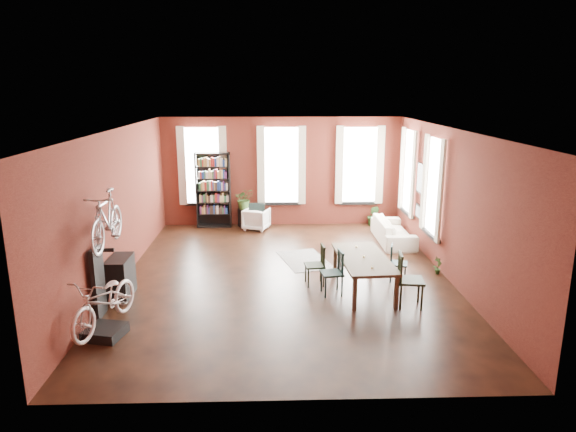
{
  "coord_description": "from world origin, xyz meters",
  "views": [
    {
      "loc": [
        -0.29,
        -10.49,
        4.03
      ],
      "look_at": [
        0.07,
        0.6,
        1.24
      ],
      "focal_mm": 32.0,
      "sensor_mm": 36.0,
      "label": 1
    }
  ],
  "objects_px": {
    "console_table": "(120,277)",
    "bicycle_floor": "(103,277)",
    "dining_chair_b": "(315,265)",
    "bike_trainer": "(105,332)",
    "dining_table": "(363,274)",
    "bookshelf": "(213,190)",
    "cream_sofa": "(393,227)",
    "dining_chair_d": "(398,263)",
    "dining_chair_a": "(332,273)",
    "dining_chair_c": "(411,280)",
    "white_armchair": "(256,218)",
    "plant_stand": "(244,218)"
  },
  "relations": [
    {
      "from": "cream_sofa",
      "to": "bike_trainer",
      "type": "relative_size",
      "value": 3.6
    },
    {
      "from": "white_armchair",
      "to": "bookshelf",
      "type": "bearing_deg",
      "value": 3.5
    },
    {
      "from": "dining_chair_b",
      "to": "bike_trainer",
      "type": "relative_size",
      "value": 1.48
    },
    {
      "from": "dining_chair_a",
      "to": "dining_chair_d",
      "type": "xyz_separation_m",
      "value": [
        1.5,
        0.67,
        -0.05
      ]
    },
    {
      "from": "dining_chair_d",
      "to": "bookshelf",
      "type": "relative_size",
      "value": 0.36
    },
    {
      "from": "bicycle_floor",
      "to": "console_table",
      "type": "bearing_deg",
      "value": 113.45
    },
    {
      "from": "bike_trainer",
      "to": "bicycle_floor",
      "type": "xyz_separation_m",
      "value": [
        0.04,
        0.02,
        0.97
      ]
    },
    {
      "from": "plant_stand",
      "to": "dining_chair_d",
      "type": "bearing_deg",
      "value": -51.86
    },
    {
      "from": "dining_chair_c",
      "to": "bookshelf",
      "type": "distance_m",
      "value": 7.28
    },
    {
      "from": "bookshelf",
      "to": "bicycle_floor",
      "type": "xyz_separation_m",
      "value": [
        -1.03,
        -6.9,
        -0.05
      ]
    },
    {
      "from": "dining_chair_a",
      "to": "cream_sofa",
      "type": "height_order",
      "value": "dining_chair_a"
    },
    {
      "from": "dining_chair_b",
      "to": "bookshelf",
      "type": "xyz_separation_m",
      "value": [
        -2.59,
        4.71,
        0.67
      ]
    },
    {
      "from": "dining_chair_c",
      "to": "cream_sofa",
      "type": "relative_size",
      "value": 0.5
    },
    {
      "from": "bookshelf",
      "to": "white_armchair",
      "type": "distance_m",
      "value": 1.51
    },
    {
      "from": "dining_chair_a",
      "to": "dining_chair_b",
      "type": "height_order",
      "value": "dining_chair_a"
    },
    {
      "from": "dining_table",
      "to": "bicycle_floor",
      "type": "distance_m",
      "value": 4.99
    },
    {
      "from": "dining_table",
      "to": "dining_chair_d",
      "type": "xyz_separation_m",
      "value": [
        0.84,
        0.49,
        0.04
      ]
    },
    {
      "from": "bookshelf",
      "to": "white_armchair",
      "type": "xyz_separation_m",
      "value": [
        1.26,
        -0.35,
        -0.76
      ]
    },
    {
      "from": "dining_table",
      "to": "bookshelf",
      "type": "distance_m",
      "value": 6.22
    },
    {
      "from": "dining_chair_b",
      "to": "console_table",
      "type": "xyz_separation_m",
      "value": [
        -3.87,
        -0.49,
        -0.03
      ]
    },
    {
      "from": "bike_trainer",
      "to": "bookshelf",
      "type": "bearing_deg",
      "value": 81.21
    },
    {
      "from": "dining_chair_b",
      "to": "dining_chair_c",
      "type": "height_order",
      "value": "dining_chair_c"
    },
    {
      "from": "dining_chair_a",
      "to": "dining_chair_c",
      "type": "xyz_separation_m",
      "value": [
        1.41,
        -0.63,
        0.07
      ]
    },
    {
      "from": "bike_trainer",
      "to": "console_table",
      "type": "height_order",
      "value": "console_table"
    },
    {
      "from": "dining_chair_d",
      "to": "bike_trainer",
      "type": "xyz_separation_m",
      "value": [
        -5.46,
        -2.36,
        -0.31
      ]
    },
    {
      "from": "dining_chair_d",
      "to": "console_table",
      "type": "relative_size",
      "value": 0.98
    },
    {
      "from": "cream_sofa",
      "to": "bike_trainer",
      "type": "xyz_separation_m",
      "value": [
        -6.02,
        -5.22,
        -0.32
      ]
    },
    {
      "from": "dining_chair_a",
      "to": "dining_table",
      "type": "bearing_deg",
      "value": 96.72
    },
    {
      "from": "dining_chair_b",
      "to": "plant_stand",
      "type": "height_order",
      "value": "dining_chair_b"
    },
    {
      "from": "white_armchair",
      "to": "cream_sofa",
      "type": "bearing_deg",
      "value": 179.22
    },
    {
      "from": "dining_table",
      "to": "cream_sofa",
      "type": "relative_size",
      "value": 0.99
    },
    {
      "from": "dining_chair_b",
      "to": "dining_chair_d",
      "type": "relative_size",
      "value": 1.09
    },
    {
      "from": "dining_chair_c",
      "to": "dining_chair_d",
      "type": "height_order",
      "value": "dining_chair_c"
    },
    {
      "from": "dining_chair_d",
      "to": "white_armchair",
      "type": "relative_size",
      "value": 1.15
    },
    {
      "from": "cream_sofa",
      "to": "white_armchair",
      "type": "bearing_deg",
      "value": 69.98
    },
    {
      "from": "dining_chair_c",
      "to": "dining_chair_d",
      "type": "xyz_separation_m",
      "value": [
        0.09,
        1.3,
        -0.12
      ]
    },
    {
      "from": "dining_chair_b",
      "to": "cream_sofa",
      "type": "bearing_deg",
      "value": 135.85
    },
    {
      "from": "dining_chair_c",
      "to": "plant_stand",
      "type": "height_order",
      "value": "dining_chair_c"
    },
    {
      "from": "dining_chair_a",
      "to": "dining_chair_c",
      "type": "relative_size",
      "value": 0.86
    },
    {
      "from": "dining_chair_b",
      "to": "bike_trainer",
      "type": "xyz_separation_m",
      "value": [
        -3.66,
        -2.21,
        -0.34
      ]
    },
    {
      "from": "dining_chair_a",
      "to": "dining_chair_c",
      "type": "distance_m",
      "value": 1.54
    },
    {
      "from": "white_armchair",
      "to": "bicycle_floor",
      "type": "bearing_deg",
      "value": 89.95
    },
    {
      "from": "console_table",
      "to": "bicycle_floor",
      "type": "xyz_separation_m",
      "value": [
        0.25,
        -1.7,
        0.65
      ]
    },
    {
      "from": "dining_table",
      "to": "cream_sofa",
      "type": "distance_m",
      "value": 3.63
    },
    {
      "from": "cream_sofa",
      "to": "console_table",
      "type": "bearing_deg",
      "value": 119.33
    },
    {
      "from": "dining_table",
      "to": "bicycle_floor",
      "type": "xyz_separation_m",
      "value": [
        -4.59,
        -1.85,
        0.7
      ]
    },
    {
      "from": "console_table",
      "to": "dining_chair_d",
      "type": "bearing_deg",
      "value": 6.5
    },
    {
      "from": "dining_chair_b",
      "to": "bicycle_floor",
      "type": "xyz_separation_m",
      "value": [
        -3.63,
        -2.19,
        0.62
      ]
    },
    {
      "from": "dining_chair_c",
      "to": "console_table",
      "type": "xyz_separation_m",
      "value": [
        -5.58,
        0.65,
        -0.12
      ]
    },
    {
      "from": "plant_stand",
      "to": "bicycle_floor",
      "type": "bearing_deg",
      "value": -105.6
    }
  ]
}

